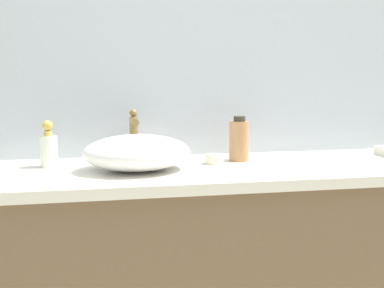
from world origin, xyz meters
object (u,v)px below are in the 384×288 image
sink_basin (137,153)px  soap_dispenser (49,148)px  lotion_bottle (239,140)px  candle_jar (214,159)px

sink_basin → soap_dispenser: bearing=159.2°
sink_basin → soap_dispenser: size_ratio=2.20×
sink_basin → soap_dispenser: 0.31m
lotion_bottle → candle_jar: bearing=-155.4°
sink_basin → lotion_bottle: bearing=16.2°
sink_basin → soap_dispenser: soap_dispenser is taller
sink_basin → lotion_bottle: 0.39m
soap_dispenser → lotion_bottle: 0.66m
soap_dispenser → candle_jar: 0.56m
lotion_bottle → sink_basin: bearing=-163.8°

